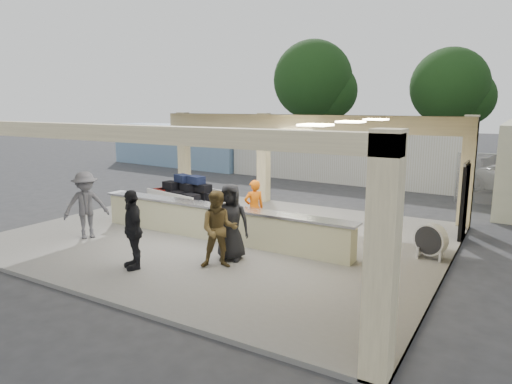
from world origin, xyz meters
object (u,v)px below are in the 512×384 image
Objects in this scene: drum_fan at (431,240)px; passenger_b at (133,229)px; passenger_d at (231,222)px; baggage_handler at (254,208)px; container_white at (342,155)px; luggage_cart at (187,194)px; baggage_counter at (217,222)px; passenger_a at (219,229)px; container_blue at (180,145)px; passenger_c at (86,205)px.

passenger_b is at bearing -124.12° from drum_fan.
passenger_d is at bearing -128.59° from drum_fan.
passenger_d reaches higher than baggage_handler.
container_white is at bearing -134.01° from baggage_handler.
passenger_b is at bearing -52.70° from luggage_cart.
passenger_a reaches higher than baggage_counter.
baggage_counter is 9.29× the size of drum_fan.
baggage_counter is at bearing -41.94° from container_blue.
baggage_handler reaches higher than baggage_counter.
container_blue is at bearing -94.98° from baggage_handler.
passenger_b is (-1.06, -3.68, 0.10)m from baggage_handler.
baggage_counter is 1.14m from baggage_handler.
luggage_cart is at bearing -162.60° from drum_fan.
baggage_handler is 2.71m from passenger_a.
passenger_c is 16.81m from container_blue.
baggage_handler is 0.89× the size of passenger_b.
baggage_counter is 1.84m from passenger_d.
passenger_b is at bearing -96.40° from baggage_counter.
container_blue is at bearing 142.92° from luggage_cart.
passenger_a is at bearing -60.58° from passenger_c.
baggage_handler reaches higher than luggage_cart.
passenger_b is 19.37m from container_blue.
drum_fan is 9.33m from passenger_c.
passenger_b is 0.15× the size of container_white.
baggage_counter is 17.39m from container_blue.
passenger_b is (2.16, -4.58, 0.16)m from luggage_cart.
luggage_cart is 3.34m from baggage_handler.
passenger_c reaches higher than passenger_a.
passenger_c is at bearing 146.11° from passenger_a.
luggage_cart is at bearing -95.76° from container_white.
luggage_cart is 10.63m from container_white.
baggage_counter is 4.49× the size of passenger_a.
drum_fan is 12.59m from container_white.
container_white is 1.20× the size of container_blue.
baggage_counter is 2.33m from passenger_a.
baggage_counter is at bearing 115.62° from passenger_d.
passenger_a reaches higher than drum_fan.
drum_fan is 7.22m from passenger_b.
baggage_handler is (3.22, -0.90, 0.06)m from luggage_cart.
container_blue is (-9.45, 10.93, 0.44)m from luggage_cart.
baggage_handler is at bearing -153.49° from drum_fan.
passenger_b is (-0.32, -2.88, 0.44)m from baggage_counter.
container_white reaches higher than baggage_counter.
passenger_c reaches higher than baggage_counter.
luggage_cart is 1.48× the size of passenger_a.
drum_fan is (5.50, 1.36, -0.01)m from baggage_counter.
container_blue reaches higher than drum_fan.
passenger_c is at bearing -19.20° from baggage_handler.
drum_fan is at bearing 4.41° from passenger_a.
baggage_counter is at bearing -82.94° from container_white.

